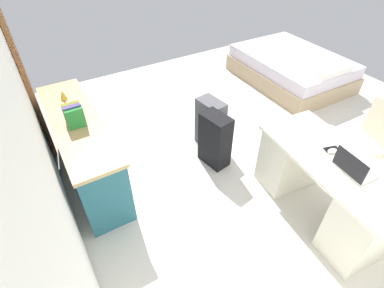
{
  "coord_description": "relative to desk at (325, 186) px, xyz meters",
  "views": [
    {
      "loc": [
        -2.08,
        2.36,
        2.54
      ],
      "look_at": [
        -0.11,
        1.18,
        0.6
      ],
      "focal_mm": 27.48,
      "sensor_mm": 36.0,
      "label": 1
    }
  ],
  "objects": [
    {
      "name": "office_chair",
      "position": [
        0.17,
        -0.79,
        0.03
      ],
      "size": [
        0.59,
        0.59,
        0.94
      ],
      "color": "black",
      "rests_on": "ground_plane"
    },
    {
      "name": "bed",
      "position": [
        2.23,
        -1.85,
        -0.14
      ],
      "size": [
        1.93,
        1.44,
        0.58
      ],
      "color": "tan",
      "rests_on": "ground_plane"
    },
    {
      "name": "computer_mouse",
      "position": [
        0.08,
        -0.05,
        0.37
      ],
      "size": [
        0.07,
        0.11,
        0.03
      ],
      "primitive_type": "ellipsoid",
      "rotation": [
        0.0,
        0.0,
        -0.1
      ],
      "color": "white",
      "rests_on": "desk"
    },
    {
      "name": "wall_back",
      "position": [
        1.09,
        2.25,
        0.97
      ],
      "size": [
        4.46,
        0.1,
        2.71
      ],
      "primitive_type": "cube",
      "color": "silver",
      "rests_on": "ground_plane"
    },
    {
      "name": "credenza",
      "position": [
        1.74,
        1.87,
        0.01
      ],
      "size": [
        1.8,
        0.48,
        0.79
      ],
      "color": "#235B6B",
      "rests_on": "ground_plane"
    },
    {
      "name": "suitcase_spare_grey",
      "position": [
        1.48,
        0.35,
        -0.05
      ],
      "size": [
        0.39,
        0.27,
        0.66
      ],
      "primitive_type": "cube",
      "rotation": [
        0.0,
        0.0,
        0.13
      ],
      "color": "#4C4C51",
      "rests_on": "ground_plane"
    },
    {
      "name": "door_wooden",
      "position": [
        2.77,
        2.17,
        0.64
      ],
      "size": [
        0.88,
        0.05,
        2.04
      ],
      "primitive_type": "cube",
      "color": "brown",
      "rests_on": "ground_plane"
    },
    {
      "name": "cell_phone_by_mouse",
      "position": [
        0.11,
        -0.08,
        0.36
      ],
      "size": [
        0.1,
        0.15,
        0.01
      ],
      "primitive_type": "cube",
      "rotation": [
        0.0,
        0.0,
        -0.3
      ],
      "color": "black",
      "rests_on": "desk"
    },
    {
      "name": "desk",
      "position": [
        0.0,
        0.0,
        0.0
      ],
      "size": [
        1.5,
        0.81,
        0.74
      ],
      "color": "silver",
      "rests_on": "ground_plane"
    },
    {
      "name": "book_row",
      "position": [
        1.66,
        1.87,
        0.51
      ],
      "size": [
        0.2,
        0.17,
        0.22
      ],
      "color": "#267F34",
      "rests_on": "credenza"
    },
    {
      "name": "suitcase_black",
      "position": [
        1.17,
        0.49,
        -0.05
      ],
      "size": [
        0.39,
        0.28,
        0.68
      ],
      "primitive_type": "cube",
      "rotation": [
        0.0,
        0.0,
        0.16
      ],
      "color": "black",
      "rests_on": "ground_plane"
    },
    {
      "name": "laptop",
      "position": [
        -0.17,
        0.02,
        0.4
      ],
      "size": [
        0.33,
        0.25,
        0.21
      ],
      "color": "silver",
      "rests_on": "desk"
    },
    {
      "name": "ground_plane",
      "position": [
        1.09,
        -0.26,
        -0.38
      ],
      "size": [
        6.02,
        6.02,
        0.0
      ],
      "primitive_type": "plane",
      "color": "beige"
    },
    {
      "name": "figurine_small",
      "position": [
        2.2,
        1.87,
        0.46
      ],
      "size": [
        0.08,
        0.08,
        0.11
      ],
      "primitive_type": "cone",
      "color": "gold",
      "rests_on": "credenza"
    }
  ]
}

